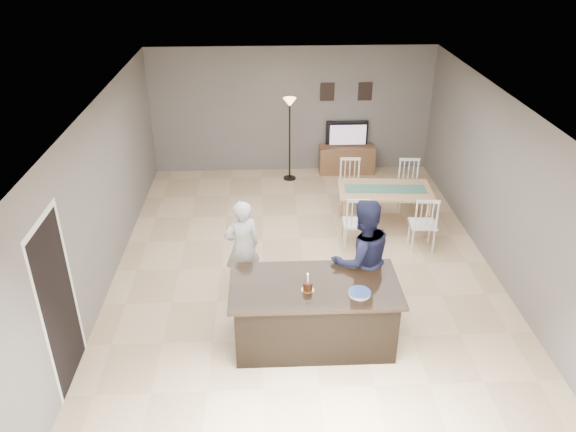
{
  "coord_description": "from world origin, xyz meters",
  "views": [
    {
      "loc": [
        -0.59,
        -7.61,
        4.96
      ],
      "look_at": [
        -0.27,
        -0.3,
        1.08
      ],
      "focal_mm": 35.0,
      "sensor_mm": 36.0,
      "label": 1
    }
  ],
  "objects_px": {
    "birthday_cake": "(308,286)",
    "plate_stack": "(360,293)",
    "floor_lamp": "(290,117)",
    "dining_table": "(385,196)",
    "television": "(347,134)",
    "man": "(362,260)",
    "tv_console": "(347,159)",
    "kitchen_island": "(314,313)",
    "woman": "(242,247)"
  },
  "relations": [
    {
      "from": "birthday_cake",
      "to": "floor_lamp",
      "type": "distance_m",
      "value": 5.41
    },
    {
      "from": "television",
      "to": "floor_lamp",
      "type": "relative_size",
      "value": 0.51
    },
    {
      "from": "floor_lamp",
      "to": "man",
      "type": "bearing_deg",
      "value": -80.96
    },
    {
      "from": "kitchen_island",
      "to": "tv_console",
      "type": "relative_size",
      "value": 1.79
    },
    {
      "from": "plate_stack",
      "to": "dining_table",
      "type": "bearing_deg",
      "value": 73.29
    },
    {
      "from": "television",
      "to": "birthday_cake",
      "type": "height_order",
      "value": "birthday_cake"
    },
    {
      "from": "birthday_cake",
      "to": "floor_lamp",
      "type": "height_order",
      "value": "floor_lamp"
    },
    {
      "from": "television",
      "to": "dining_table",
      "type": "distance_m",
      "value": 2.63
    },
    {
      "from": "dining_table",
      "to": "tv_console",
      "type": "bearing_deg",
      "value": 101.1
    },
    {
      "from": "kitchen_island",
      "to": "floor_lamp",
      "type": "height_order",
      "value": "floor_lamp"
    },
    {
      "from": "television",
      "to": "tv_console",
      "type": "bearing_deg",
      "value": 90.0
    },
    {
      "from": "birthday_cake",
      "to": "tv_console",
      "type": "bearing_deg",
      "value": 77.16
    },
    {
      "from": "dining_table",
      "to": "floor_lamp",
      "type": "bearing_deg",
      "value": 129.37
    },
    {
      "from": "woman",
      "to": "floor_lamp",
      "type": "relative_size",
      "value": 0.84
    },
    {
      "from": "birthday_cake",
      "to": "floor_lamp",
      "type": "xyz_separation_m",
      "value": [
        0.03,
        5.39,
        0.42
      ]
    },
    {
      "from": "television",
      "to": "woman",
      "type": "relative_size",
      "value": 0.62
    },
    {
      "from": "kitchen_island",
      "to": "television",
      "type": "relative_size",
      "value": 2.35
    },
    {
      "from": "woman",
      "to": "floor_lamp",
      "type": "distance_m",
      "value": 4.21
    },
    {
      "from": "tv_console",
      "to": "plate_stack",
      "type": "relative_size",
      "value": 4.3
    },
    {
      "from": "television",
      "to": "man",
      "type": "height_order",
      "value": "man"
    },
    {
      "from": "birthday_cake",
      "to": "dining_table",
      "type": "distance_m",
      "value": 3.57
    },
    {
      "from": "tv_console",
      "to": "plate_stack",
      "type": "xyz_separation_m",
      "value": [
        -0.67,
        -5.81,
        0.62
      ]
    },
    {
      "from": "kitchen_island",
      "to": "birthday_cake",
      "type": "bearing_deg",
      "value": -128.7
    },
    {
      "from": "man",
      "to": "kitchen_island",
      "type": "bearing_deg",
      "value": 23.92
    },
    {
      "from": "woman",
      "to": "floor_lamp",
      "type": "xyz_separation_m",
      "value": [
        0.88,
        4.06,
        0.64
      ]
    },
    {
      "from": "man",
      "to": "birthday_cake",
      "type": "xyz_separation_m",
      "value": [
        -0.78,
        -0.67,
        0.07
      ]
    },
    {
      "from": "floor_lamp",
      "to": "television",
      "type": "bearing_deg",
      "value": 16.25
    },
    {
      "from": "birthday_cake",
      "to": "plate_stack",
      "type": "height_order",
      "value": "birthday_cake"
    },
    {
      "from": "birthday_cake",
      "to": "man",
      "type": "bearing_deg",
      "value": 40.67
    },
    {
      "from": "tv_console",
      "to": "television",
      "type": "height_order",
      "value": "television"
    },
    {
      "from": "birthday_cake",
      "to": "dining_table",
      "type": "height_order",
      "value": "birthday_cake"
    },
    {
      "from": "plate_stack",
      "to": "birthday_cake",
      "type": "bearing_deg",
      "value": 168.96
    },
    {
      "from": "tv_console",
      "to": "dining_table",
      "type": "bearing_deg",
      "value": -82.9
    },
    {
      "from": "tv_console",
      "to": "birthday_cake",
      "type": "bearing_deg",
      "value": -102.84
    },
    {
      "from": "kitchen_island",
      "to": "television",
      "type": "distance_m",
      "value": 5.78
    },
    {
      "from": "plate_stack",
      "to": "floor_lamp",
      "type": "relative_size",
      "value": 0.16
    },
    {
      "from": "television",
      "to": "man",
      "type": "xyz_separation_m",
      "value": [
        -0.52,
        -5.09,
        0.03
      ]
    },
    {
      "from": "tv_console",
      "to": "floor_lamp",
      "type": "xyz_separation_m",
      "value": [
        -1.27,
        -0.3,
        1.08
      ]
    },
    {
      "from": "television",
      "to": "woman",
      "type": "distance_m",
      "value": 4.93
    },
    {
      "from": "tv_console",
      "to": "birthday_cake",
      "type": "height_order",
      "value": "birthday_cake"
    },
    {
      "from": "tv_console",
      "to": "woman",
      "type": "bearing_deg",
      "value": -116.23
    },
    {
      "from": "kitchen_island",
      "to": "dining_table",
      "type": "height_order",
      "value": "dining_table"
    },
    {
      "from": "tv_console",
      "to": "plate_stack",
      "type": "distance_m",
      "value": 5.89
    },
    {
      "from": "man",
      "to": "dining_table",
      "type": "relative_size",
      "value": 0.92
    },
    {
      "from": "television",
      "to": "floor_lamp",
      "type": "distance_m",
      "value": 1.42
    },
    {
      "from": "man",
      "to": "dining_table",
      "type": "height_order",
      "value": "man"
    },
    {
      "from": "birthday_cake",
      "to": "television",
      "type": "bearing_deg",
      "value": 77.31
    },
    {
      "from": "television",
      "to": "man",
      "type": "distance_m",
      "value": 5.12
    },
    {
      "from": "kitchen_island",
      "to": "floor_lamp",
      "type": "bearing_deg",
      "value": 90.73
    },
    {
      "from": "man",
      "to": "plate_stack",
      "type": "distance_m",
      "value": 0.81
    }
  ]
}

